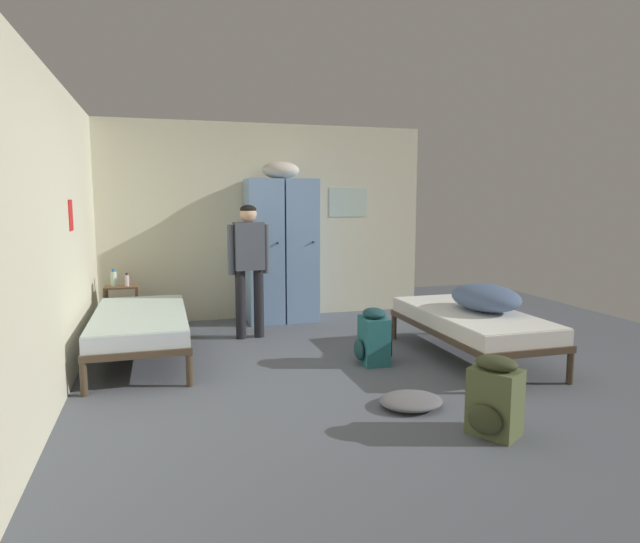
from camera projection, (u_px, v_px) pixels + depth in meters
ground_plane at (329, 384)px, 4.74m from camera, size 9.12×9.12×0.00m
room_backdrop at (175, 230)px, 5.43m from camera, size 4.39×5.76×2.58m
locker_bank at (281, 247)px, 7.10m from camera, size 0.90×0.55×2.07m
shelf_unit at (122, 304)px, 6.51m from camera, size 0.38×0.30×0.57m
bed_left_rear at (140, 323)px, 5.39m from camera, size 0.90×1.90×0.49m
bed_right at (471, 321)px, 5.45m from camera, size 0.90×1.90×0.49m
bedding_heap at (486, 298)px, 5.43m from camera, size 0.60×0.82×0.26m
person_traveler at (249, 258)px, 6.21m from camera, size 0.48×0.21×1.53m
water_bottle at (114, 278)px, 6.47m from camera, size 0.07×0.07×0.20m
lotion_bottle at (127, 280)px, 6.45m from camera, size 0.05×0.05×0.16m
backpack_teal at (373, 338)px, 5.30m from camera, size 0.35×0.33×0.55m
backpack_olive at (494, 398)px, 3.69m from camera, size 0.41×0.40×0.55m
clothes_pile_grey at (411, 401)px, 4.21m from camera, size 0.49×0.43×0.10m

